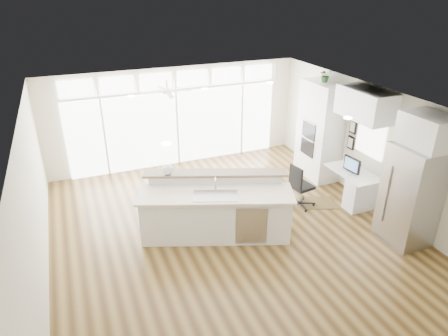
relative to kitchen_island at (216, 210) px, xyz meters
name	(u,v)px	position (x,y,z in m)	size (l,w,h in m)	color
floor	(233,237)	(0.31, -0.16, -0.61)	(7.00, 8.00, 0.02)	#412D14
ceiling	(235,108)	(0.31, -0.16, 2.10)	(7.00, 8.00, 0.02)	white
wall_back	(176,117)	(0.31, 3.84, 0.75)	(7.00, 0.04, 2.70)	beige
wall_front	(384,334)	(0.31, -4.16, 0.75)	(7.00, 0.04, 2.70)	beige
wall_left	(33,214)	(-3.19, -0.16, 0.75)	(0.04, 8.00, 2.70)	beige
wall_right	(380,150)	(3.81, -0.16, 0.75)	(0.04, 8.00, 2.70)	beige
glass_wall	(177,128)	(0.31, 3.78, 0.45)	(5.80, 0.06, 2.08)	white
transom_row	(175,80)	(0.31, 3.78, 1.78)	(5.90, 0.06, 0.40)	white
desk_window	(371,137)	(3.77, 0.14, 0.95)	(0.04, 0.85, 0.85)	white
ceiling_fan	(167,87)	(-0.19, 2.64, 1.88)	(1.16, 1.16, 0.32)	white
recessed_lights	(230,106)	(0.31, 0.04, 2.08)	(3.40, 3.00, 0.02)	beige
oven_cabinet	(320,131)	(3.48, 1.64, 0.65)	(0.64, 1.20, 2.50)	white
desk_nook	(351,186)	(3.44, 0.14, -0.22)	(0.72, 1.30, 0.76)	white
upper_cabinets	(366,104)	(3.48, 0.14, 1.75)	(0.64, 1.30, 0.64)	white
refrigerator	(410,195)	(3.42, -1.51, 0.40)	(0.76, 0.90, 2.00)	#A3A3A8
fridge_cabinet	(428,131)	(3.48, -1.51, 1.70)	(0.64, 0.90, 0.60)	white
framed_photos	(352,135)	(3.77, 0.76, 0.80)	(0.06, 0.22, 0.80)	black
kitchen_island	(216,210)	(0.00, 0.00, 0.00)	(3.04, 1.14, 1.21)	white
rug	(318,203)	(2.69, 0.32, -0.60)	(0.81, 0.59, 0.01)	#332410
office_chair	(302,186)	(2.24, 0.37, -0.09)	(0.53, 0.49, 1.03)	black
fishbowl	(168,169)	(-0.75, 0.71, 0.72)	(0.22, 0.22, 0.22)	silver
monitor	(352,165)	(3.36, 0.14, 0.35)	(0.08, 0.46, 0.39)	black
keyboard	(345,173)	(3.19, 0.14, 0.16)	(0.11, 0.28, 0.01)	white
potted_plant	(325,77)	(3.48, 1.64, 2.03)	(0.30, 0.33, 0.26)	#275A26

